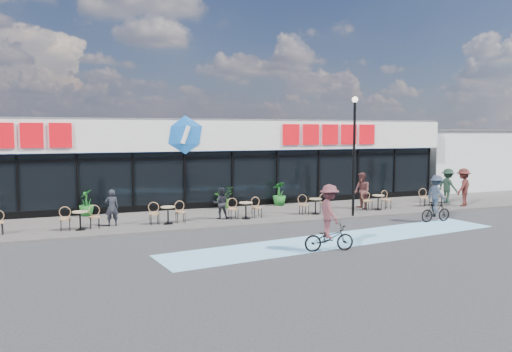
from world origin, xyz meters
The scene contains 22 objects.
ground centered at (0.00, 0.00, 0.00)m, with size 120.00×120.00×0.00m, color #28282B.
sidewalk centered at (0.00, 4.50, 0.05)m, with size 44.00×5.00×0.10m, color #514B48.
bike_lane centered at (4.00, -1.50, 0.01)m, with size 14.00×2.20×0.01m, color #72B5D8.
building centered at (0.00, 9.93, 2.34)m, with size 30.60×6.57×4.75m.
neighbour_building centered at (20.50, 11.00, 2.06)m, with size 9.20×7.20×4.11m.
lamp_post centered at (6.78, 2.30, 3.31)m, with size 0.28×0.28×5.44m.
bistro_set_2 centered at (-5.03, 3.43, 0.56)m, with size 1.54×0.62×0.90m.
bistro_set_3 centered at (-1.56, 3.43, 0.56)m, with size 1.54×0.62×0.90m.
bistro_set_4 centered at (1.92, 3.43, 0.56)m, with size 1.54×0.62×0.90m.
bistro_set_5 centered at (5.39, 3.43, 0.56)m, with size 1.54×0.62×0.90m.
bistro_set_6 centered at (8.86, 3.43, 0.56)m, with size 1.54×0.62×0.90m.
bistro_set_7 centered at (12.34, 3.43, 0.56)m, with size 1.54×0.62×0.90m.
potted_plant_left centered at (-4.66, 6.69, 0.70)m, with size 0.68×0.68×1.21m, color #18551C.
potted_plant_mid centered at (1.91, 6.65, 0.65)m, with size 0.99×0.86×1.10m, color #245B1A.
potted_plant_right centered at (4.91, 6.47, 0.72)m, with size 0.69×0.69×1.23m, color #1A5C1F.
patron_left centered at (-3.78, 3.76, 0.85)m, with size 0.55×0.36×1.51m, color black.
patron_right centered at (0.87, 3.72, 0.80)m, with size 0.68×0.53×1.40m, color black.
pedestrian_a centered at (8.29, 3.90, 1.01)m, with size 0.89×0.69×1.83m, color #502B29.
pedestrian_b centered at (13.85, 4.09, 1.03)m, with size 1.20×0.69×1.86m, color black.
pedestrian_c centered at (13.71, 2.82, 1.08)m, with size 1.27×0.73×1.97m, color #451C18.
cyclist_a centered at (2.60, -2.91, 0.99)m, with size 1.77×1.25×2.24m.
cyclist_b centered at (9.63, 0.12, 0.96)m, with size 1.52×1.05×2.07m.
Camera 1 is at (-5.53, -17.25, 4.00)m, focal length 35.00 mm.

